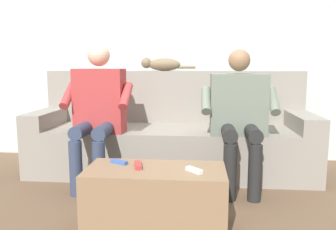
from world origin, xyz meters
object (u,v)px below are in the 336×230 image
at_px(person_right_seated, 98,106).
at_px(remote_red, 138,165).
at_px(coffee_table, 156,198).
at_px(couch, 171,137).
at_px(remote_white, 194,170).
at_px(remote_blue, 119,162).
at_px(cat_on_backrest, 162,64).
at_px(person_left_seated, 239,110).

height_order(person_right_seated, remote_red, person_right_seated).
height_order(coffee_table, person_right_seated, person_right_seated).
xyz_separation_m(couch, remote_white, (-0.23, 1.22, 0.06)).
bearing_deg(couch, remote_blue, 77.31).
height_order(cat_on_backrest, remote_red, cat_on_backrest).
height_order(person_left_seated, remote_red, person_left_seated).
bearing_deg(coffee_table, remote_red, -13.20).
distance_m(person_left_seated, person_right_seated, 1.16).
bearing_deg(remote_blue, coffee_table, 8.66).
relative_size(person_left_seated, cat_on_backrest, 2.05).
bearing_deg(remote_white, coffee_table, 35.30).
xyz_separation_m(cat_on_backrest, remote_white, (-0.35, 1.47, -0.62)).
distance_m(person_right_seated, cat_on_backrest, 0.88).
relative_size(person_right_seated, remote_white, 9.93).
xyz_separation_m(remote_white, remote_blue, (0.48, -0.13, -0.00)).
relative_size(person_right_seated, remote_red, 8.06).
xyz_separation_m(person_right_seated, cat_on_backrest, (-0.46, -0.66, 0.35)).
bearing_deg(person_right_seated, coffee_table, 127.18).
height_order(coffee_table, cat_on_backrest, cat_on_backrest).
bearing_deg(coffee_table, remote_white, 169.19).
distance_m(person_left_seated, cat_on_backrest, 1.01).
bearing_deg(remote_blue, remote_red, 4.17).
bearing_deg(person_right_seated, remote_white, 135.19).
distance_m(cat_on_backrest, remote_red, 1.53).
height_order(person_right_seated, remote_blue, person_right_seated).
relative_size(person_right_seated, remote_blue, 9.58).
relative_size(remote_blue, remote_red, 0.84).
xyz_separation_m(remote_white, remote_red, (0.35, -0.07, 0.00)).
height_order(coffee_table, remote_red, remote_red).
distance_m(person_right_seated, remote_white, 1.18).
relative_size(remote_white, remote_blue, 0.96).
height_order(cat_on_backrest, remote_white, cat_on_backrest).
bearing_deg(person_left_seated, remote_red, 47.96).
distance_m(coffee_table, remote_red, 0.23).
bearing_deg(coffee_table, remote_blue, -18.90).
height_order(couch, remote_white, couch).
relative_size(person_left_seated, remote_red, 7.73).
bearing_deg(coffee_table, person_left_seated, -126.16).
distance_m(remote_white, remote_red, 0.35).
bearing_deg(person_left_seated, remote_white, 67.63).
xyz_separation_m(person_left_seated, remote_white, (0.34, 0.84, -0.25)).
distance_m(person_left_seated, remote_white, 0.94).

